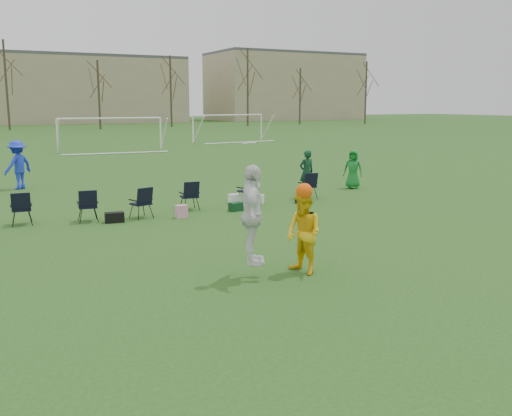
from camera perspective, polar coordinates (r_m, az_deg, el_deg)
ground at (r=11.46m, az=2.81°, el=-7.26°), size 260.00×260.00×0.00m
fielder_blue at (r=25.24m, az=-22.72°, el=3.99°), size 1.47×1.37×1.99m
fielder_green_far at (r=23.84m, az=9.67°, el=3.84°), size 0.91×0.91×1.59m
center_contest at (r=11.45m, az=2.02°, el=-1.48°), size 1.98×1.27×2.76m
sideline_setup at (r=18.94m, az=-5.80°, el=1.41°), size 10.53×1.92×1.77m
goal_mid at (r=42.55m, az=-14.36°, el=8.05°), size 7.40×0.63×2.46m
goal_right at (r=52.10m, az=-2.78°, el=8.75°), size 7.35×1.14×2.46m
tree_line at (r=79.52m, az=-23.40°, el=10.79°), size 110.28×3.28×11.40m
building_row at (r=106.18m, az=-20.89°, el=11.16°), size 126.00×16.00×13.00m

